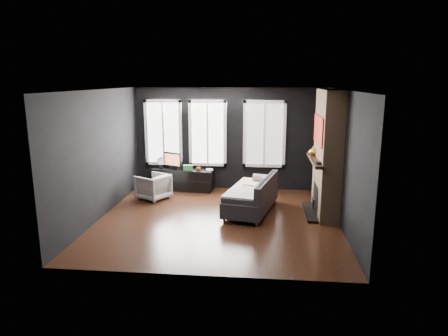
# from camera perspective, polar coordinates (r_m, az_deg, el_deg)

# --- Properties ---
(floor) EXTENTS (5.00, 5.00, 0.00)m
(floor) POSITION_cam_1_polar(r_m,az_deg,el_deg) (8.54, -0.87, -7.32)
(floor) COLOR black
(floor) RESTS_ON ground
(ceiling) EXTENTS (5.00, 5.00, 0.00)m
(ceiling) POSITION_cam_1_polar(r_m,az_deg,el_deg) (8.03, -0.94, 11.11)
(ceiling) COLOR white
(ceiling) RESTS_ON ground
(wall_back) EXTENTS (5.00, 0.02, 2.70)m
(wall_back) POSITION_cam_1_polar(r_m,az_deg,el_deg) (10.63, 0.63, 4.16)
(wall_back) COLOR black
(wall_back) RESTS_ON ground
(wall_left) EXTENTS (0.02, 5.00, 2.70)m
(wall_left) POSITION_cam_1_polar(r_m,az_deg,el_deg) (8.82, -17.28, 1.84)
(wall_left) COLOR black
(wall_left) RESTS_ON ground
(wall_right) EXTENTS (0.02, 5.00, 2.70)m
(wall_right) POSITION_cam_1_polar(r_m,az_deg,el_deg) (8.28, 16.56, 1.22)
(wall_right) COLOR black
(wall_right) RESTS_ON ground
(windows) EXTENTS (4.00, 0.16, 1.76)m
(windows) POSITION_cam_1_polar(r_m,az_deg,el_deg) (10.54, -1.84, 9.71)
(windows) COLOR white
(windows) RESTS_ON wall_back
(fireplace) EXTENTS (0.70, 1.62, 2.70)m
(fireplace) POSITION_cam_1_polar(r_m,az_deg,el_deg) (8.82, 14.57, 2.02)
(fireplace) COLOR #93724C
(fireplace) RESTS_ON floor
(sofa) EXTENTS (1.33, 2.03, 0.80)m
(sofa) POSITION_cam_1_polar(r_m,az_deg,el_deg) (8.91, 3.87, -3.78)
(sofa) COLOR #242426
(sofa) RESTS_ON floor
(stripe_pillow) EXTENTS (0.14, 0.30, 0.30)m
(stripe_pillow) POSITION_cam_1_polar(r_m,az_deg,el_deg) (9.21, 5.80, -2.12)
(stripe_pillow) COLOR gray
(stripe_pillow) RESTS_ON sofa
(armchair) EXTENTS (0.88, 0.89, 0.69)m
(armchair) POSITION_cam_1_polar(r_m,az_deg,el_deg) (9.98, -10.10, -2.48)
(armchair) COLOR silver
(armchair) RESTS_ON floor
(media_console) EXTENTS (1.70, 0.72, 0.56)m
(media_console) POSITION_cam_1_polar(r_m,az_deg,el_deg) (10.76, -5.88, -1.60)
(media_console) COLOR black
(media_console) RESTS_ON floor
(monitor) EXTENTS (0.56, 0.35, 0.50)m
(monitor) POSITION_cam_1_polar(r_m,az_deg,el_deg) (10.70, -7.35, 1.21)
(monitor) COLOR black
(monitor) RESTS_ON media_console
(desk_fan) EXTENTS (0.26, 0.26, 0.31)m
(desk_fan) POSITION_cam_1_polar(r_m,az_deg,el_deg) (10.89, -8.99, 0.84)
(desk_fan) COLOR #A0A0A0
(desk_fan) RESTS_ON media_console
(mug) EXTENTS (0.13, 0.11, 0.11)m
(mug) POSITION_cam_1_polar(r_m,az_deg,el_deg) (10.48, -3.66, -0.04)
(mug) COLOR #D84D21
(mug) RESTS_ON media_console
(book) EXTENTS (0.17, 0.05, 0.23)m
(book) POSITION_cam_1_polar(r_m,az_deg,el_deg) (10.50, -2.55, 0.33)
(book) COLOR #B4AA8F
(book) RESTS_ON media_console
(storage_box) EXTENTS (0.26, 0.19, 0.13)m
(storage_box) POSITION_cam_1_polar(r_m,az_deg,el_deg) (10.55, -5.17, 0.07)
(storage_box) COLOR #2D7B46
(storage_box) RESTS_ON media_console
(mantel_vase) EXTENTS (0.20, 0.21, 0.19)m
(mantel_vase) POSITION_cam_1_polar(r_m,az_deg,el_deg) (9.23, 12.61, 2.41)
(mantel_vase) COLOR gold
(mantel_vase) RESTS_ON fireplace
(mantel_clock) EXTENTS (0.16, 0.16, 0.04)m
(mantel_clock) POSITION_cam_1_polar(r_m,az_deg,el_deg) (8.27, 13.39, 0.70)
(mantel_clock) COLOR black
(mantel_clock) RESTS_ON fireplace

